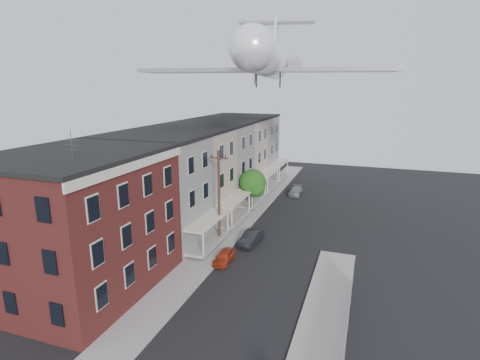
# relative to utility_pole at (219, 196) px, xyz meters

# --- Properties ---
(sidewalk_left) EXTENTS (3.00, 62.00, 0.12)m
(sidewalk_left) POSITION_rel_utility_pole_xyz_m (0.10, 6.00, -4.61)
(sidewalk_left) COLOR gray
(sidewalk_left) RESTS_ON ground
(sidewalk_right) EXTENTS (3.00, 26.00, 0.12)m
(sidewalk_right) POSITION_rel_utility_pole_xyz_m (11.10, -12.00, -4.61)
(sidewalk_right) COLOR gray
(sidewalk_right) RESTS_ON ground
(curb_left) EXTENTS (0.15, 62.00, 0.14)m
(curb_left) POSITION_rel_utility_pole_xyz_m (1.55, 6.00, -4.60)
(curb_left) COLOR gray
(curb_left) RESTS_ON ground
(curb_right) EXTENTS (0.15, 26.00, 0.14)m
(curb_right) POSITION_rel_utility_pole_xyz_m (9.65, -12.00, -4.60)
(curb_right) COLOR gray
(curb_right) RESTS_ON ground
(corner_building) EXTENTS (10.31, 12.30, 12.15)m
(corner_building) POSITION_rel_utility_pole_xyz_m (-6.40, -11.00, 0.49)
(corner_building) COLOR #3B1312
(corner_building) RESTS_ON ground
(row_house_a) EXTENTS (11.98, 7.00, 10.30)m
(row_house_a) POSITION_rel_utility_pole_xyz_m (-6.36, -1.50, 0.45)
(row_house_a) COLOR #5E5E5C
(row_house_a) RESTS_ON ground
(row_house_b) EXTENTS (11.98, 7.00, 10.30)m
(row_house_b) POSITION_rel_utility_pole_xyz_m (-6.36, 5.50, 0.45)
(row_house_b) COLOR slate
(row_house_b) RESTS_ON ground
(row_house_c) EXTENTS (11.98, 7.00, 10.30)m
(row_house_c) POSITION_rel_utility_pole_xyz_m (-6.36, 12.50, 0.45)
(row_house_c) COLOR #5E5E5C
(row_house_c) RESTS_ON ground
(row_house_d) EXTENTS (11.98, 7.00, 10.30)m
(row_house_d) POSITION_rel_utility_pole_xyz_m (-6.36, 19.50, 0.45)
(row_house_d) COLOR slate
(row_house_d) RESTS_ON ground
(row_house_e) EXTENTS (11.98, 7.00, 10.30)m
(row_house_e) POSITION_rel_utility_pole_xyz_m (-6.36, 26.50, 0.45)
(row_house_e) COLOR #5E5E5C
(row_house_e) RESTS_ON ground
(chainlink_fence) EXTENTS (0.06, 18.06, 1.90)m
(chainlink_fence) POSITION_rel_utility_pole_xyz_m (12.60, -13.00, -3.68)
(chainlink_fence) COLOR gray
(chainlink_fence) RESTS_ON ground
(utility_pole) EXTENTS (1.80, 0.26, 9.00)m
(utility_pole) POSITION_rel_utility_pole_xyz_m (0.00, 0.00, 0.00)
(utility_pole) COLOR black
(utility_pole) RESTS_ON ground
(street_tree) EXTENTS (3.22, 3.20, 5.20)m
(street_tree) POSITION_rel_utility_pole_xyz_m (0.33, 9.92, -1.22)
(street_tree) COLOR black
(street_tree) RESTS_ON ground
(car_near) EXTENTS (1.31, 3.13, 1.06)m
(car_near) POSITION_rel_utility_pole_xyz_m (2.00, -3.86, -4.14)
(car_near) COLOR #A12E14
(car_near) RESTS_ON ground
(car_mid) EXTENTS (1.67, 3.86, 1.24)m
(car_mid) POSITION_rel_utility_pole_xyz_m (2.99, 0.64, -4.06)
(car_mid) COLOR black
(car_mid) RESTS_ON ground
(car_far) EXTENTS (1.55, 3.71, 1.07)m
(car_far) POSITION_rel_utility_pole_xyz_m (3.80, 18.70, -4.14)
(car_far) COLOR gray
(car_far) RESTS_ON ground
(airplane) EXTENTS (26.21, 29.94, 8.61)m
(airplane) POSITION_rel_utility_pole_xyz_m (2.02, 9.43, 12.74)
(airplane) COLOR white
(airplane) RESTS_ON ground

